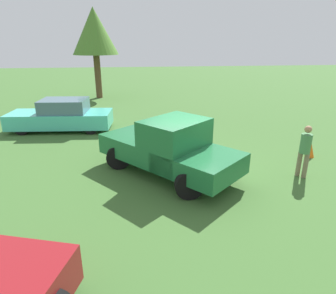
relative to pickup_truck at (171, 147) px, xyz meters
The scene contains 6 objects.
ground_plane 1.13m from the pickup_truck, 27.34° to the left, with size 80.00×80.00×0.00m, color #3D662D.
pickup_truck is the anchor object (origin of this frame).
sedan_far 7.08m from the pickup_truck, 129.14° to the left, with size 4.78×2.06×1.46m.
person_bystander 4.06m from the pickup_truck, ahead, with size 0.45×0.45×1.64m.
tree_far_center 14.67m from the pickup_truck, 104.58° to the left, with size 3.18×3.18×6.17m.
traffic_cone 5.34m from the pickup_truck, ahead, with size 0.32×0.32×0.55m, color orange.
Camera 1 is at (-1.64, -8.59, 4.00)m, focal length 31.10 mm.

